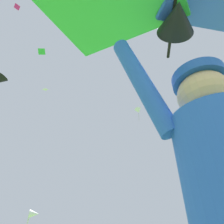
# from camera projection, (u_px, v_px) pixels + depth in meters

# --- Properties ---
(distant_kite_white_low_left) EXTENTS (1.03, 1.04, 0.39)m
(distant_kite_white_low_left) POSITION_uv_depth(u_px,v_px,m) (185.00, 137.00, 14.67)
(distant_kite_white_low_left) COLOR white
(distant_kite_white_far_center) EXTENTS (1.27, 1.26, 2.04)m
(distant_kite_white_far_center) POSITION_uv_depth(u_px,v_px,m) (138.00, 111.00, 26.59)
(distant_kite_white_far_center) COLOR white
(distant_kite_magenta_mid_right) EXTENTS (0.66, 0.66, 0.19)m
(distant_kite_magenta_mid_right) POSITION_uv_depth(u_px,v_px,m) (17.00, 7.00, 19.96)
(distant_kite_magenta_mid_right) COLOR #DB2393
(distant_kite_green_mid_left) EXTENTS (0.85, 0.84, 0.28)m
(distant_kite_green_mid_left) POSITION_uv_depth(u_px,v_px,m) (42.00, 52.00, 17.47)
(distant_kite_green_mid_left) COLOR green
(distant_kite_white_high_right) EXTENTS (0.74, 0.70, 0.38)m
(distant_kite_white_high_right) POSITION_uv_depth(u_px,v_px,m) (45.00, 89.00, 29.55)
(distant_kite_white_high_right) COLOR white
(marker_flag) EXTENTS (0.30, 0.24, 1.74)m
(marker_flag) POSITION_uv_depth(u_px,v_px,m) (33.00, 218.00, 5.92)
(marker_flag) COLOR silver
(marker_flag) RESTS_ON ground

